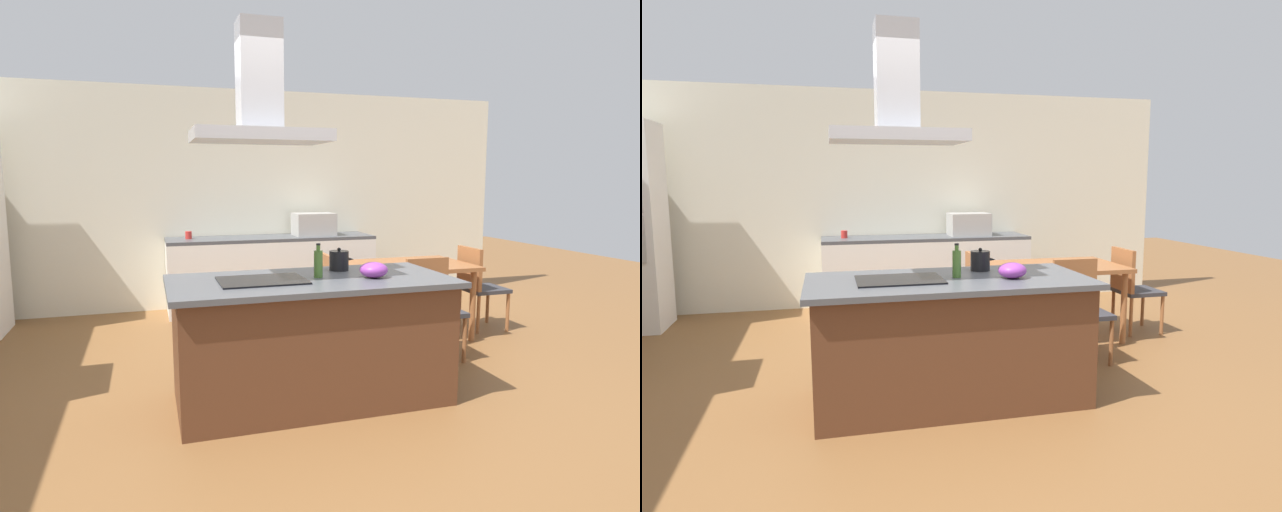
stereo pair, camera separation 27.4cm
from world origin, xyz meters
TOP-DOWN VIEW (x-y plane):
  - ground at (0.00, 1.50)m, footprint 16.00×16.00m
  - wall_back at (0.00, 3.25)m, footprint 7.20×0.10m
  - kitchen_island at (0.00, 0.00)m, footprint 2.01×0.97m
  - cooktop at (-0.36, 0.00)m, footprint 0.60×0.44m
  - tea_kettle at (0.31, 0.27)m, footprint 0.20×0.15m
  - olive_oil_bottle at (0.06, 0.02)m, footprint 0.06×0.06m
  - mixing_bowl at (0.44, -0.10)m, footprint 0.20×0.20m
  - back_counter at (0.35, 2.88)m, footprint 2.53×0.62m
  - countertop_microwave at (0.90, 2.88)m, footprint 0.50×0.38m
  - coffee_mug_red at (-0.64, 2.94)m, footprint 0.08×0.08m
  - dining_table at (1.33, 1.28)m, footprint 1.40×0.90m
  - chair_facing_island at (1.33, 0.62)m, footprint 0.42×0.42m
  - chair_at_right_end at (2.24, 1.28)m, footprint 0.42×0.42m
  - chair_at_left_end at (0.41, 1.28)m, footprint 0.42×0.42m
  - range_hood at (-0.36, 0.00)m, footprint 0.90×0.55m

SIDE VIEW (x-z plane):
  - ground at x=0.00m, z-range 0.00..0.00m
  - back_counter at x=0.35m, z-range 0.00..0.90m
  - kitchen_island at x=0.00m, z-range 0.00..0.90m
  - chair_facing_island at x=1.33m, z-range 0.06..0.95m
  - chair_at_right_end at x=2.24m, z-range 0.06..0.95m
  - chair_at_left_end at x=0.41m, z-range 0.06..0.95m
  - dining_table at x=1.33m, z-range 0.29..1.04m
  - cooktop at x=-0.36m, z-range 0.90..0.91m
  - coffee_mug_red at x=-0.64m, z-range 0.90..0.99m
  - mixing_bowl at x=0.44m, z-range 0.90..1.01m
  - tea_kettle at x=0.31m, z-range 0.89..1.07m
  - olive_oil_bottle at x=0.06m, z-range 0.88..1.13m
  - countertop_microwave at x=0.90m, z-range 0.90..1.18m
  - wall_back at x=0.00m, z-range 0.00..2.70m
  - range_hood at x=-0.36m, z-range 1.71..2.49m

